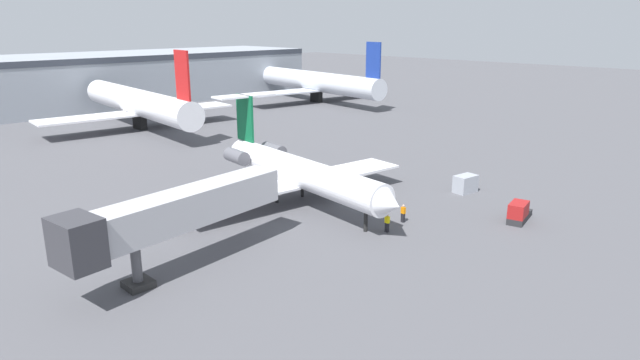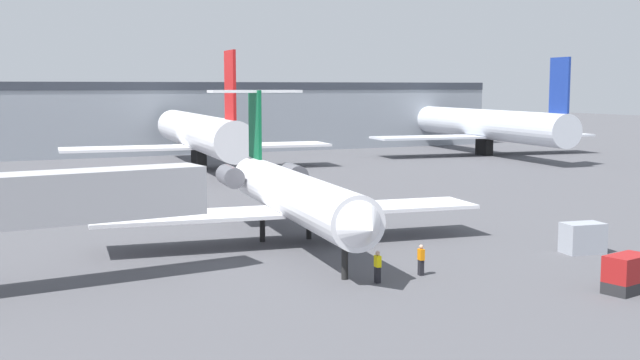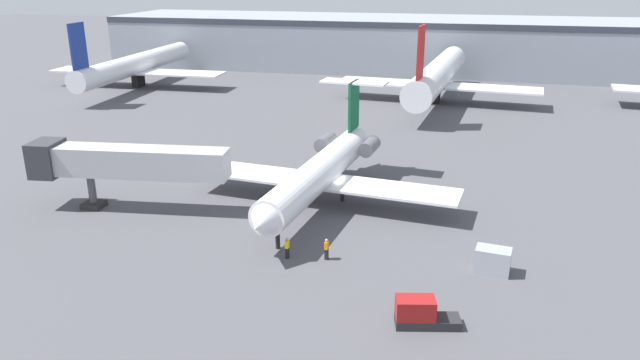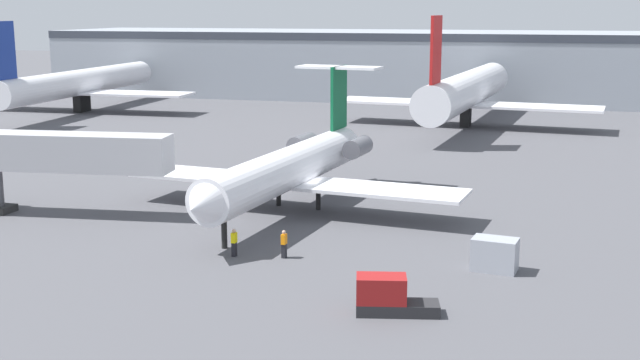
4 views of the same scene
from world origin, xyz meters
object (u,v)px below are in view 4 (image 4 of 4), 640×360
(baggage_tug_lead, at_px, (388,297))
(cargo_container_uld, at_px, (495,255))
(ground_crew_loader, at_px, (234,242))
(parked_airliner_west_end, at_px, (80,83))
(regional_jet, at_px, (291,166))
(parked_airliner_west_mid, at_px, (466,91))
(jet_bridge, at_px, (32,152))
(ground_crew_marshaller, at_px, (284,244))

(baggage_tug_lead, height_order, cargo_container_uld, baggage_tug_lead)
(ground_crew_loader, relative_size, parked_airliner_west_end, 0.04)
(ground_crew_loader, relative_size, cargo_container_uld, 0.63)
(regional_jet, xyz_separation_m, parked_airliner_west_mid, (7.96, 47.75, 1.16))
(ground_crew_loader, xyz_separation_m, parked_airliner_west_mid, (7.95, 59.27, 3.63))
(ground_crew_loader, bearing_deg, jet_bridge, 161.11)
(parked_airliner_west_end, xyz_separation_m, parked_airliner_west_mid, (54.42, -0.75, 0.39))
(parked_airliner_west_mid, bearing_deg, regional_jet, -99.46)
(parked_airliner_west_end, bearing_deg, ground_crew_marshaller, -50.30)
(ground_crew_marshaller, distance_m, parked_airliner_west_mid, 59.10)
(cargo_container_uld, bearing_deg, parked_airliner_west_mid, 97.04)
(parked_airliner_west_end, bearing_deg, ground_crew_loader, -52.25)
(ground_crew_marshaller, height_order, ground_crew_loader, same)
(cargo_container_uld, bearing_deg, ground_crew_marshaller, -176.15)
(jet_bridge, xyz_separation_m, cargo_container_uld, (32.61, -4.68, -3.57))
(baggage_tug_lead, distance_m, cargo_container_uld, 9.35)
(ground_crew_marshaller, bearing_deg, ground_crew_loader, -170.63)
(jet_bridge, relative_size, ground_crew_loader, 10.76)
(ground_crew_marshaller, distance_m, baggage_tug_lead, 10.61)
(parked_airliner_west_mid, bearing_deg, jet_bridge, -115.53)
(regional_jet, bearing_deg, ground_crew_marshaller, -74.97)
(baggage_tug_lead, relative_size, cargo_container_uld, 1.58)
(regional_jet, xyz_separation_m, baggage_tug_lead, (10.59, -18.40, -2.49))
(regional_jet, distance_m, jet_bridge, 18.38)
(jet_bridge, distance_m, parked_airliner_west_end, 61.31)
(cargo_container_uld, bearing_deg, baggage_tug_lead, -118.90)
(baggage_tug_lead, bearing_deg, jet_bridge, 155.38)
(regional_jet, relative_size, parked_airliner_west_mid, 0.69)
(ground_crew_marshaller, relative_size, parked_airliner_west_mid, 0.04)
(regional_jet, height_order, baggage_tug_lead, regional_jet)
(baggage_tug_lead, xyz_separation_m, parked_airliner_west_end, (-57.05, 66.90, 3.26))
(baggage_tug_lead, distance_m, parked_airliner_west_mid, 66.30)
(ground_crew_loader, relative_size, baggage_tug_lead, 0.40)
(jet_bridge, bearing_deg, regional_jet, 17.53)
(parked_airliner_west_end, relative_size, parked_airliner_west_mid, 0.99)
(regional_jet, distance_m, ground_crew_marshaller, 11.68)
(regional_jet, bearing_deg, ground_crew_loader, -89.97)
(baggage_tug_lead, bearing_deg, ground_crew_marshaller, 136.00)
(ground_crew_marshaller, xyz_separation_m, baggage_tug_lead, (7.63, -7.37, -0.02))
(ground_crew_marshaller, height_order, parked_airliner_west_mid, parked_airliner_west_mid)
(jet_bridge, xyz_separation_m, parked_airliner_west_mid, (25.45, 53.28, -0.01))
(ground_crew_marshaller, relative_size, ground_crew_loader, 1.00)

